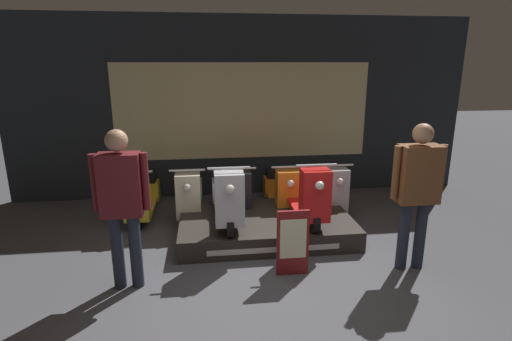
% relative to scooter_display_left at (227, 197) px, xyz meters
% --- Properties ---
extents(ground_plane, '(30.00, 30.00, 0.00)m').
position_rel_scooter_display_left_xyz_m(ground_plane, '(0.43, -1.46, -0.62)').
color(ground_plane, '#4C4C51').
extents(shop_wall_back, '(8.28, 0.09, 3.20)m').
position_rel_scooter_display_left_xyz_m(shop_wall_back, '(0.43, 2.01, 0.98)').
color(shop_wall_back, '#23282D').
rests_on(shop_wall_back, ground_plane).
extents(display_platform, '(2.41, 1.51, 0.28)m').
position_rel_scooter_display_left_xyz_m(display_platform, '(0.54, 0.07, -0.48)').
color(display_platform, '#2D2823').
rests_on(display_platform, ground_plane).
extents(scooter_display_left, '(0.52, 1.61, 0.90)m').
position_rel_scooter_display_left_xyz_m(scooter_display_left, '(0.00, 0.00, 0.00)').
color(scooter_display_left, black).
rests_on(scooter_display_left, display_platform).
extents(scooter_display_right, '(0.52, 1.61, 0.90)m').
position_rel_scooter_display_left_xyz_m(scooter_display_right, '(1.09, 0.00, 0.00)').
color(scooter_display_right, black).
rests_on(scooter_display_right, display_platform).
extents(scooter_backrow_0, '(0.52, 1.61, 0.90)m').
position_rel_scooter_display_left_xyz_m(scooter_backrow_0, '(-1.30, 1.01, -0.28)').
color(scooter_backrow_0, black).
rests_on(scooter_backrow_0, ground_plane).
extents(scooter_backrow_1, '(0.52, 1.61, 0.90)m').
position_rel_scooter_display_left_xyz_m(scooter_backrow_1, '(-0.55, 1.01, -0.28)').
color(scooter_backrow_1, black).
rests_on(scooter_backrow_1, ground_plane).
extents(scooter_backrow_2, '(0.52, 1.61, 0.90)m').
position_rel_scooter_display_left_xyz_m(scooter_backrow_2, '(0.20, 1.01, -0.28)').
color(scooter_backrow_2, black).
rests_on(scooter_backrow_2, ground_plane).
extents(scooter_backrow_3, '(0.52, 1.61, 0.90)m').
position_rel_scooter_display_left_xyz_m(scooter_backrow_3, '(0.95, 1.01, -0.28)').
color(scooter_backrow_3, black).
rests_on(scooter_backrow_3, ground_plane).
extents(scooter_backrow_4, '(0.52, 1.61, 0.90)m').
position_rel_scooter_display_left_xyz_m(scooter_backrow_4, '(1.70, 1.01, -0.28)').
color(scooter_backrow_4, black).
rests_on(scooter_backrow_4, ground_plane).
extents(person_left_browsing, '(0.59, 0.24, 1.76)m').
position_rel_scooter_display_left_xyz_m(person_left_browsing, '(-1.16, -1.10, 0.42)').
color(person_left_browsing, '#232838').
rests_on(person_left_browsing, ground_plane).
extents(person_right_browsing, '(0.63, 0.26, 1.76)m').
position_rel_scooter_display_left_xyz_m(person_right_browsing, '(2.12, -1.10, 0.43)').
color(person_right_browsing, '#232838').
rests_on(person_right_browsing, ground_plane).
extents(price_sign_board, '(0.37, 0.04, 0.79)m').
position_rel_scooter_display_left_xyz_m(price_sign_board, '(0.69, -1.08, -0.22)').
color(price_sign_board, maroon).
rests_on(price_sign_board, ground_plane).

